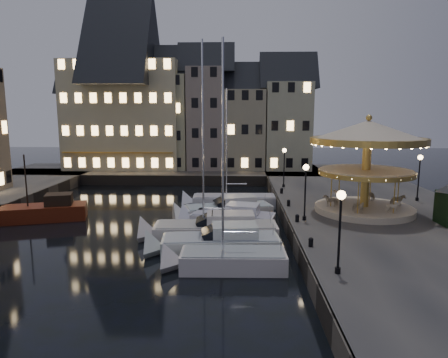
{
  "coord_description": "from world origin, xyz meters",
  "views": [
    {
      "loc": [
        2.21,
        -27.88,
        9.11
      ],
      "look_at": [
        1.0,
        8.0,
        3.2
      ],
      "focal_mm": 32.0,
      "sensor_mm": 36.0,
      "label": 1
    }
  ],
  "objects_px": {
    "bollard_c": "(289,203)",
    "motorboat_c": "(211,230)",
    "motorboat_a": "(224,261)",
    "motorboat_b": "(215,244)",
    "streetlamp_c": "(284,162)",
    "bollard_d": "(282,190)",
    "carousel": "(367,149)",
    "bollard_b": "(297,218)",
    "streetlamp_d": "(419,171)",
    "motorboat_e": "(224,211)",
    "red_fishing_boat": "(43,212)",
    "streetlamp_a": "(340,220)",
    "bollard_a": "(311,242)",
    "motorboat_d": "(228,219)",
    "streetlamp_b": "(305,184)",
    "motorboat_f": "(229,201)"
  },
  "relations": [
    {
      "from": "motorboat_d",
      "to": "streetlamp_b",
      "type": "bearing_deg",
      "value": -23.85
    },
    {
      "from": "bollard_b",
      "to": "motorboat_c",
      "type": "relative_size",
      "value": 0.04
    },
    {
      "from": "bollard_d",
      "to": "red_fishing_boat",
      "type": "distance_m",
      "value": 21.96
    },
    {
      "from": "bollard_b",
      "to": "bollard_c",
      "type": "bearing_deg",
      "value": 90.0
    },
    {
      "from": "bollard_c",
      "to": "motorboat_e",
      "type": "xyz_separation_m",
      "value": [
        -5.54,
        0.7,
        -0.96
      ]
    },
    {
      "from": "motorboat_c",
      "to": "carousel",
      "type": "relative_size",
      "value": 1.51
    },
    {
      "from": "red_fishing_boat",
      "to": "carousel",
      "type": "height_order",
      "value": "carousel"
    },
    {
      "from": "streetlamp_c",
      "to": "motorboat_f",
      "type": "xyz_separation_m",
      "value": [
        -5.82,
        -3.91,
        -3.49
      ]
    },
    {
      "from": "streetlamp_c",
      "to": "bollard_a",
      "type": "xyz_separation_m",
      "value": [
        -0.6,
        -19.5,
        -2.41
      ]
    },
    {
      "from": "motorboat_a",
      "to": "motorboat_b",
      "type": "height_order",
      "value": "motorboat_a"
    },
    {
      "from": "motorboat_a",
      "to": "red_fishing_boat",
      "type": "distance_m",
      "value": 19.14
    },
    {
      "from": "streetlamp_b",
      "to": "motorboat_c",
      "type": "xyz_separation_m",
      "value": [
        -6.93,
        -0.7,
        -3.33
      ]
    },
    {
      "from": "bollard_d",
      "to": "motorboat_b",
      "type": "bearing_deg",
      "value": -113.03
    },
    {
      "from": "motorboat_c",
      "to": "bollard_c",
      "type": "bearing_deg",
      "value": 39.43
    },
    {
      "from": "carousel",
      "to": "motorboat_a",
      "type": "bearing_deg",
      "value": -140.09
    },
    {
      "from": "motorboat_d",
      "to": "motorboat_e",
      "type": "distance_m",
      "value": 2.71
    },
    {
      "from": "bollard_c",
      "to": "motorboat_c",
      "type": "height_order",
      "value": "motorboat_c"
    },
    {
      "from": "streetlamp_d",
      "to": "bollard_b",
      "type": "relative_size",
      "value": 7.32
    },
    {
      "from": "carousel",
      "to": "bollard_b",
      "type": "bearing_deg",
      "value": -151.63
    },
    {
      "from": "bollard_c",
      "to": "motorboat_c",
      "type": "bearing_deg",
      "value": -140.57
    },
    {
      "from": "streetlamp_d",
      "to": "carousel",
      "type": "xyz_separation_m",
      "value": [
        -6.12,
        -4.38,
        2.37
      ]
    },
    {
      "from": "streetlamp_c",
      "to": "motorboat_a",
      "type": "relative_size",
      "value": 0.35
    },
    {
      "from": "streetlamp_c",
      "to": "streetlamp_d",
      "type": "relative_size",
      "value": 1.0
    },
    {
      "from": "motorboat_e",
      "to": "motorboat_f",
      "type": "xyz_separation_m",
      "value": [
        0.32,
        4.4,
        -0.12
      ]
    },
    {
      "from": "bollard_c",
      "to": "bollard_d",
      "type": "relative_size",
      "value": 1.0
    },
    {
      "from": "motorboat_c",
      "to": "red_fishing_boat",
      "type": "distance_m",
      "value": 15.53
    },
    {
      "from": "motorboat_a",
      "to": "motorboat_c",
      "type": "xyz_separation_m",
      "value": [
        -1.16,
        5.83,
        0.14
      ]
    },
    {
      "from": "bollard_c",
      "to": "carousel",
      "type": "xyz_separation_m",
      "value": [
        5.78,
        -1.88,
        4.78
      ]
    },
    {
      "from": "motorboat_e",
      "to": "bollard_b",
      "type": "bearing_deg",
      "value": -45.79
    },
    {
      "from": "streetlamp_a",
      "to": "streetlamp_b",
      "type": "relative_size",
      "value": 1.0
    },
    {
      "from": "carousel",
      "to": "motorboat_b",
      "type": "bearing_deg",
      "value": -151.26
    },
    {
      "from": "motorboat_d",
      "to": "motorboat_e",
      "type": "bearing_deg",
      "value": 99.15
    },
    {
      "from": "bollard_a",
      "to": "motorboat_d",
      "type": "bearing_deg",
      "value": 120.94
    },
    {
      "from": "streetlamp_a",
      "to": "motorboat_d",
      "type": "distance_m",
      "value": 14.17
    },
    {
      "from": "streetlamp_c",
      "to": "bollard_d",
      "type": "relative_size",
      "value": 7.32
    },
    {
      "from": "bollard_a",
      "to": "bollard_d",
      "type": "bearing_deg",
      "value": 90.0
    },
    {
      "from": "streetlamp_a",
      "to": "motorboat_c",
      "type": "xyz_separation_m",
      "value": [
        -6.93,
        9.3,
        -3.33
      ]
    },
    {
      "from": "bollard_b",
      "to": "motorboat_f",
      "type": "relative_size",
      "value": 0.05
    },
    {
      "from": "motorboat_a",
      "to": "streetlamp_a",
      "type": "bearing_deg",
      "value": -30.97
    },
    {
      "from": "streetlamp_d",
      "to": "motorboat_e",
      "type": "xyz_separation_m",
      "value": [
        -17.44,
        -1.8,
        -3.37
      ]
    },
    {
      "from": "streetlamp_a",
      "to": "red_fishing_boat",
      "type": "distance_m",
      "value": 26.07
    },
    {
      "from": "bollard_d",
      "to": "motorboat_e",
      "type": "xyz_separation_m",
      "value": [
        -5.54,
        -4.8,
        -0.96
      ]
    },
    {
      "from": "motorboat_f",
      "to": "carousel",
      "type": "xyz_separation_m",
      "value": [
        11.0,
        -6.98,
        5.86
      ]
    },
    {
      "from": "bollard_d",
      "to": "carousel",
      "type": "distance_m",
      "value": 10.52
    },
    {
      "from": "bollard_b",
      "to": "motorboat_a",
      "type": "xyz_separation_m",
      "value": [
        -5.17,
        -6.04,
        -1.06
      ]
    },
    {
      "from": "bollard_c",
      "to": "motorboat_b",
      "type": "relative_size",
      "value": 0.06
    },
    {
      "from": "bollard_a",
      "to": "motorboat_a",
      "type": "xyz_separation_m",
      "value": [
        -5.17,
        -0.54,
        -1.06
      ]
    },
    {
      "from": "streetlamp_b",
      "to": "bollard_b",
      "type": "height_order",
      "value": "streetlamp_b"
    },
    {
      "from": "streetlamp_a",
      "to": "motorboat_b",
      "type": "xyz_separation_m",
      "value": [
        -6.45,
        6.24,
        -3.37
      ]
    },
    {
      "from": "streetlamp_c",
      "to": "motorboat_e",
      "type": "distance_m",
      "value": 10.86
    }
  ]
}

